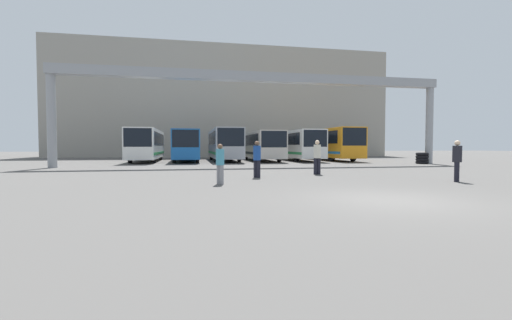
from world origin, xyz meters
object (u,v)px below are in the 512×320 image
at_px(bus_slot_4, 298,144).
at_px(bus_slot_2, 224,143).
at_px(bus_slot_0, 147,143).
at_px(pedestrian_near_center, 317,156).
at_px(bus_slot_5, 330,143).
at_px(tire_stack, 422,158).
at_px(bus_slot_1, 186,144).
at_px(pedestrian_near_right, 220,163).
at_px(pedestrian_near_left, 257,158).
at_px(bus_slot_3, 261,144).
at_px(pedestrian_mid_left, 457,160).

bearing_deg(bus_slot_4, bus_slot_2, 172.22).
height_order(bus_slot_0, pedestrian_near_center, bus_slot_0).
xyz_separation_m(bus_slot_5, tire_stack, (4.59, -9.02, -1.43)).
bearing_deg(tire_stack, bus_slot_2, 149.59).
bearing_deg(bus_slot_2, tire_stack, -30.41).
height_order(bus_slot_0, bus_slot_5, bus_slot_5).
xyz_separation_m(bus_slot_1, pedestrian_near_right, (1.50, -21.98, -0.89)).
height_order(bus_slot_2, pedestrian_near_left, bus_slot_2).
bearing_deg(pedestrian_near_right, bus_slot_4, -64.72).
height_order(bus_slot_1, tire_stack, bus_slot_1).
relative_size(bus_slot_4, bus_slot_5, 0.89).
xyz_separation_m(bus_slot_3, bus_slot_4, (3.83, -0.41, 0.07)).
distance_m(bus_slot_4, pedestrian_near_right, 23.31).
bearing_deg(bus_slot_0, bus_slot_3, -2.89).
height_order(bus_slot_0, bus_slot_2, bus_slot_2).
height_order(bus_slot_5, tire_stack, bus_slot_5).
bearing_deg(bus_slot_4, bus_slot_3, 173.96).
bearing_deg(pedestrian_near_center, pedestrian_near_left, 24.78).
height_order(bus_slot_1, bus_slot_3, bus_slot_1).
relative_size(bus_slot_0, pedestrian_near_center, 6.74).
bearing_deg(pedestrian_near_right, pedestrian_mid_left, -134.98).
bearing_deg(bus_slot_4, pedestrian_near_left, -113.40).
xyz_separation_m(pedestrian_mid_left, pedestrian_near_center, (-4.34, 4.74, 0.04)).
bearing_deg(bus_slot_0, pedestrian_near_left, -69.50).
bearing_deg(bus_slot_5, tire_stack, -63.01).
bearing_deg(pedestrian_mid_left, bus_slot_2, -118.34).
bearing_deg(pedestrian_near_center, bus_slot_1, -64.13).
distance_m(bus_slot_3, pedestrian_mid_left, 22.73).
bearing_deg(bus_slot_3, pedestrian_near_left, -102.47).
relative_size(bus_slot_2, pedestrian_near_center, 6.81).
xyz_separation_m(bus_slot_4, pedestrian_near_left, (-8.02, -18.54, -0.86)).
bearing_deg(pedestrian_near_right, pedestrian_near_center, -94.73).
height_order(bus_slot_1, pedestrian_near_left, bus_slot_1).
distance_m(bus_slot_2, pedestrian_near_right, 22.24).
distance_m(bus_slot_0, bus_slot_4, 15.35).
relative_size(bus_slot_2, tire_stack, 11.91).
distance_m(bus_slot_3, tire_stack, 15.13).
height_order(pedestrian_mid_left, tire_stack, pedestrian_mid_left).
distance_m(bus_slot_2, bus_slot_5, 11.50).
bearing_deg(tire_stack, pedestrian_mid_left, -122.25).
height_order(bus_slot_1, bus_slot_5, bus_slot_5).
relative_size(pedestrian_near_left, tire_stack, 1.67).
distance_m(bus_slot_3, bus_slot_4, 3.85).
bearing_deg(bus_slot_1, bus_slot_4, -4.66).
xyz_separation_m(bus_slot_4, tire_stack, (8.42, -8.39, -1.30)).
height_order(bus_slot_1, pedestrian_mid_left, bus_slot_1).
xyz_separation_m(bus_slot_3, pedestrian_near_right, (-6.16, -21.45, -0.87)).
xyz_separation_m(bus_slot_1, tire_stack, (19.91, -9.33, -1.25)).
xyz_separation_m(bus_slot_4, pedestrian_near_center, (-4.52, -17.27, -0.82)).
relative_size(bus_slot_4, pedestrian_near_right, 6.50).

